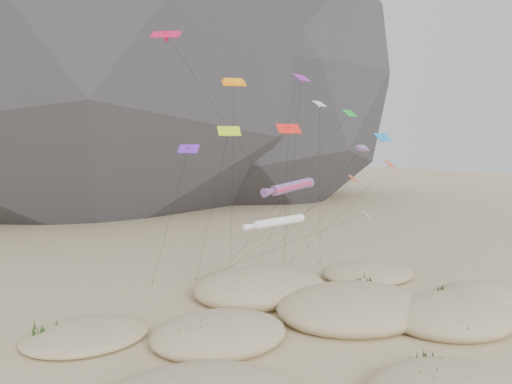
% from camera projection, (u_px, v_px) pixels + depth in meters
% --- Properties ---
extents(ground, '(500.00, 500.00, 0.00)m').
position_uv_depth(ground, '(352.00, 337.00, 44.72)').
color(ground, '#CCB789').
rests_on(ground, ground).
extents(dunes, '(50.50, 38.87, 3.82)m').
position_uv_depth(dunes, '(319.00, 317.00, 47.67)').
color(dunes, '#CCB789').
rests_on(dunes, ground).
extents(dune_grass, '(43.47, 29.18, 1.49)m').
position_uv_depth(dune_grass, '(318.00, 319.00, 46.73)').
color(dune_grass, black).
rests_on(dune_grass, ground).
extents(kite_stakes, '(24.14, 6.01, 0.30)m').
position_uv_depth(kite_stakes, '(243.00, 274.00, 65.94)').
color(kite_stakes, '#3F2D1E').
rests_on(kite_stakes, ground).
extents(rainbow_tube_kite, '(10.27, 18.46, 13.80)m').
position_uv_depth(rainbow_tube_kite, '(290.00, 187.00, 49.52)').
color(rainbow_tube_kite, '#FF1A3D').
rests_on(rainbow_tube_kite, ground).
extents(white_tube_kite, '(7.23, 14.95, 9.77)m').
position_uv_depth(white_tube_kite, '(276.00, 222.00, 52.36)').
color(white_tube_kite, white).
rests_on(white_tube_kite, ground).
extents(orange_parafoil, '(7.71, 13.39, 24.38)m').
position_uv_depth(orange_parafoil, '(234.00, 85.00, 54.16)').
color(orange_parafoil, orange).
rests_on(orange_parafoil, ground).
extents(multi_parafoil, '(5.76, 15.99, 17.13)m').
position_uv_depth(multi_parafoil, '(360.00, 151.00, 56.62)').
color(multi_parafoil, '#FF1A43').
rests_on(multi_parafoil, ground).
extents(delta_kites, '(29.76, 20.96, 26.90)m').
position_uv_depth(delta_kites, '(299.00, 135.00, 52.54)').
color(delta_kites, silver).
rests_on(delta_kites, ground).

